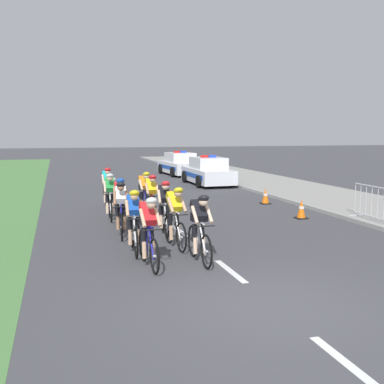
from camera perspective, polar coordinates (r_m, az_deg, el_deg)
name	(u,v)px	position (r m, az deg, el deg)	size (l,w,h in m)	color
ground_plane	(274,306)	(7.87, 10.15, -13.69)	(160.00, 160.00, 0.00)	#424247
sidewalk_slab	(290,188)	(23.52, 11.95, 0.51)	(4.50, 60.00, 0.12)	gray
kerb_edge	(249,189)	(22.58, 7.09, 0.34)	(0.16, 60.00, 0.13)	#9E9E99
lane_markings_centre	(152,209)	(17.11, -4.92, -2.09)	(0.14, 25.60, 0.01)	white
cyclist_lead	(149,231)	(9.66, -5.38, -4.77)	(0.43, 1.72, 1.56)	black
cyclist_second	(200,227)	(9.97, 0.95, -4.35)	(0.42, 1.72, 1.56)	black
cyclist_third	(134,220)	(10.85, -7.20, -3.45)	(0.44, 1.72, 1.56)	black
cyclist_fourth	(175,216)	(11.26, -2.12, -3.00)	(0.44, 1.72, 1.56)	black
cyclist_fifth	(121,208)	(12.58, -8.76, -1.98)	(0.45, 1.72, 1.56)	black
cyclist_sixth	(165,207)	(12.67, -3.41, -1.83)	(0.45, 1.72, 1.56)	black
cyclist_seventh	(120,203)	(13.55, -8.87, -1.31)	(0.43, 1.72, 1.56)	black
cyclist_eighth	(151,198)	(14.49, -5.05, -0.68)	(0.42, 1.72, 1.56)	black
cyclist_ninth	(110,196)	(15.11, -10.10, -0.44)	(0.43, 1.72, 1.56)	black
cyclist_tenth	(145,193)	(15.51, -5.88, -0.16)	(0.44, 1.72, 1.56)	black
cyclist_eleventh	(107,187)	(17.52, -10.43, 0.62)	(0.42, 1.72, 1.56)	black
police_car_nearest	(208,172)	(24.93, 1.95, 2.48)	(2.01, 4.40, 1.59)	silver
police_car_second	(180,165)	(30.60, -1.54, 3.39)	(2.22, 4.51, 1.59)	white
crowd_barrier_middle	(377,205)	(14.98, 21.92, -1.47)	(0.57, 2.32, 1.07)	#B7BABF
traffic_cone_near	(265,196)	(18.44, 9.06, -0.51)	(0.36, 0.36, 0.64)	black
traffic_cone_mid	(301,209)	(15.54, 13.35, -2.08)	(0.36, 0.36, 0.64)	black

